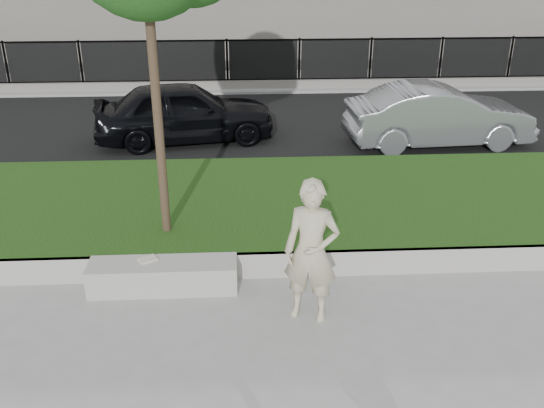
{
  "coord_description": "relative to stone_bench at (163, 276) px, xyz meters",
  "views": [
    {
      "loc": [
        -0.24,
        -6.58,
        4.69
      ],
      "look_at": [
        0.18,
        1.2,
        1.1
      ],
      "focal_mm": 40.0,
      "sensor_mm": 36.0,
      "label": 1
    }
  ],
  "objects": [
    {
      "name": "ground",
      "position": [
        1.38,
        -0.8,
        -0.21
      ],
      "size": [
        90.0,
        90.0,
        0.0
      ],
      "primitive_type": "plane",
      "color": "gray",
      "rests_on": "ground"
    },
    {
      "name": "grass_bank",
      "position": [
        1.38,
        2.2,
        -0.01
      ],
      "size": [
        34.0,
        4.0,
        0.4
      ],
      "primitive_type": "cube",
      "color": "black",
      "rests_on": "ground"
    },
    {
      "name": "grass_kerb",
      "position": [
        1.38,
        0.24,
        -0.01
      ],
      "size": [
        34.0,
        0.08,
        0.4
      ],
      "primitive_type": "cube",
      "color": "#A8A59D",
      "rests_on": "ground"
    },
    {
      "name": "street",
      "position": [
        1.38,
        7.7,
        -0.19
      ],
      "size": [
        34.0,
        7.0,
        0.04
      ],
      "primitive_type": "cube",
      "color": "black",
      "rests_on": "ground"
    },
    {
      "name": "far_pavement",
      "position": [
        1.38,
        12.2,
        -0.15
      ],
      "size": [
        34.0,
        3.0,
        0.12
      ],
      "primitive_type": "cube",
      "color": "gray",
      "rests_on": "ground"
    },
    {
      "name": "iron_fence",
      "position": [
        1.38,
        11.2,
        0.33
      ],
      "size": [
        32.0,
        0.3,
        1.5
      ],
      "color": "slate",
      "rests_on": "far_pavement"
    },
    {
      "name": "stone_bench",
      "position": [
        0.0,
        0.0,
        0.0
      ],
      "size": [
        2.07,
        0.52,
        0.42
      ],
      "primitive_type": "cube",
      "color": "#A8A59D",
      "rests_on": "ground"
    },
    {
      "name": "man",
      "position": [
        1.99,
        -0.75,
        0.75
      ],
      "size": [
        0.81,
        0.65,
        1.92
      ],
      "primitive_type": "imported",
      "rotation": [
        0.0,
        0.0,
        -0.31
      ],
      "color": "beige",
      "rests_on": "ground"
    },
    {
      "name": "book",
      "position": [
        -0.21,
        0.09,
        0.23
      ],
      "size": [
        0.3,
        0.28,
        0.03
      ],
      "primitive_type": "cube",
      "rotation": [
        0.0,
        0.0,
        0.55
      ],
      "color": "beige",
      "rests_on": "stone_bench"
    },
    {
      "name": "car_dark",
      "position": [
        -0.17,
        6.44,
        0.54
      ],
      "size": [
        4.37,
        2.34,
        1.41
      ],
      "primitive_type": "imported",
      "rotation": [
        0.0,
        0.0,
        1.74
      ],
      "color": "black",
      "rests_on": "street"
    },
    {
      "name": "car_silver",
      "position": [
        5.69,
        5.84,
        0.52
      ],
      "size": [
        4.3,
        1.77,
        1.39
      ],
      "primitive_type": "imported",
      "rotation": [
        0.0,
        0.0,
        1.64
      ],
      "color": "gray",
      "rests_on": "street"
    }
  ]
}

